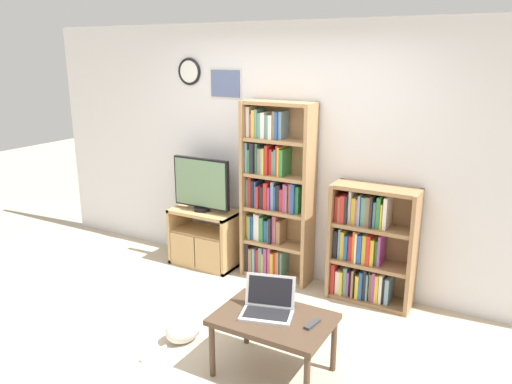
{
  "coord_description": "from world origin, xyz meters",
  "views": [
    {
      "loc": [
        2.14,
        -2.86,
        2.3
      ],
      "look_at": [
        0.03,
        0.9,
        1.09
      ],
      "focal_mm": 35.0,
      "sensor_mm": 36.0,
      "label": 1
    }
  ],
  "objects_px": {
    "bookshelf_short": "(367,246)",
    "remote_near_laptop": "(312,324)",
    "television": "(201,185)",
    "laptop": "(268,305)",
    "tv_stand": "(204,237)",
    "bookshelf_tall": "(274,194)",
    "coffee_table": "(274,323)",
    "cat": "(184,329)"
  },
  "relations": [
    {
      "from": "bookshelf_tall",
      "to": "bookshelf_short",
      "type": "relative_size",
      "value": 1.63
    },
    {
      "from": "bookshelf_short",
      "to": "cat",
      "type": "height_order",
      "value": "bookshelf_short"
    },
    {
      "from": "coffee_table",
      "to": "cat",
      "type": "height_order",
      "value": "coffee_table"
    },
    {
      "from": "television",
      "to": "remote_near_laptop",
      "type": "bearing_deg",
      "value": -35.45
    },
    {
      "from": "coffee_table",
      "to": "remote_near_laptop",
      "type": "xyz_separation_m",
      "value": [
        0.29,
        0.03,
        0.06
      ]
    },
    {
      "from": "laptop",
      "to": "cat",
      "type": "bearing_deg",
      "value": 165.85
    },
    {
      "from": "tv_stand",
      "to": "television",
      "type": "bearing_deg",
      "value": -127.97
    },
    {
      "from": "laptop",
      "to": "remote_near_laptop",
      "type": "bearing_deg",
      "value": -16.85
    },
    {
      "from": "tv_stand",
      "to": "laptop",
      "type": "xyz_separation_m",
      "value": [
        1.52,
        -1.35,
        0.21
      ]
    },
    {
      "from": "bookshelf_short",
      "to": "cat",
      "type": "relative_size",
      "value": 1.99
    },
    {
      "from": "bookshelf_tall",
      "to": "coffee_table",
      "type": "relative_size",
      "value": 2.21
    },
    {
      "from": "bookshelf_short",
      "to": "laptop",
      "type": "height_order",
      "value": "bookshelf_short"
    },
    {
      "from": "television",
      "to": "bookshelf_tall",
      "type": "distance_m",
      "value": 0.82
    },
    {
      "from": "television",
      "to": "bookshelf_tall",
      "type": "relative_size",
      "value": 0.37
    },
    {
      "from": "bookshelf_short",
      "to": "cat",
      "type": "bearing_deg",
      "value": -125.81
    },
    {
      "from": "television",
      "to": "coffee_table",
      "type": "relative_size",
      "value": 0.82
    },
    {
      "from": "coffee_table",
      "to": "tv_stand",
      "type": "bearing_deg",
      "value": 138.92
    },
    {
      "from": "bookshelf_tall",
      "to": "laptop",
      "type": "bearing_deg",
      "value": -63.88
    },
    {
      "from": "tv_stand",
      "to": "bookshelf_short",
      "type": "relative_size",
      "value": 0.66
    },
    {
      "from": "tv_stand",
      "to": "remote_near_laptop",
      "type": "xyz_separation_m",
      "value": [
        1.87,
        -1.35,
        0.16
      ]
    },
    {
      "from": "coffee_table",
      "to": "bookshelf_tall",
      "type": "bearing_deg",
      "value": 117.59
    },
    {
      "from": "bookshelf_short",
      "to": "television",
      "type": "bearing_deg",
      "value": -176.75
    },
    {
      "from": "television",
      "to": "coffee_table",
      "type": "bearing_deg",
      "value": -40.63
    },
    {
      "from": "tv_stand",
      "to": "television",
      "type": "height_order",
      "value": "television"
    },
    {
      "from": "television",
      "to": "bookshelf_short",
      "type": "distance_m",
      "value": 1.87
    },
    {
      "from": "cat",
      "to": "television",
      "type": "bearing_deg",
      "value": 151.39
    },
    {
      "from": "television",
      "to": "bookshelf_short",
      "type": "xyz_separation_m",
      "value": [
        1.82,
        0.1,
        -0.39
      ]
    },
    {
      "from": "tv_stand",
      "to": "cat",
      "type": "bearing_deg",
      "value": -61.23
    },
    {
      "from": "bookshelf_short",
      "to": "laptop",
      "type": "distance_m",
      "value": 1.47
    },
    {
      "from": "television",
      "to": "tv_stand",
      "type": "bearing_deg",
      "value": 52.03
    },
    {
      "from": "television",
      "to": "laptop",
      "type": "distance_m",
      "value": 2.07
    },
    {
      "from": "television",
      "to": "bookshelf_short",
      "type": "relative_size",
      "value": 0.6
    },
    {
      "from": "tv_stand",
      "to": "bookshelf_tall",
      "type": "bearing_deg",
      "value": 7.9
    },
    {
      "from": "tv_stand",
      "to": "bookshelf_short",
      "type": "xyz_separation_m",
      "value": [
        1.81,
        0.09,
        0.22
      ]
    },
    {
      "from": "bookshelf_tall",
      "to": "laptop",
      "type": "relative_size",
      "value": 4.26
    },
    {
      "from": "remote_near_laptop",
      "to": "bookshelf_tall",
      "type": "bearing_deg",
      "value": -44.84
    },
    {
      "from": "bookshelf_short",
      "to": "remote_near_laptop",
      "type": "height_order",
      "value": "bookshelf_short"
    },
    {
      "from": "bookshelf_tall",
      "to": "cat",
      "type": "height_order",
      "value": "bookshelf_tall"
    },
    {
      "from": "bookshelf_tall",
      "to": "laptop",
      "type": "height_order",
      "value": "bookshelf_tall"
    },
    {
      "from": "tv_stand",
      "to": "remote_near_laptop",
      "type": "height_order",
      "value": "tv_stand"
    },
    {
      "from": "tv_stand",
      "to": "cat",
      "type": "distance_m",
      "value": 1.58
    },
    {
      "from": "television",
      "to": "remote_near_laptop",
      "type": "height_order",
      "value": "television"
    }
  ]
}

